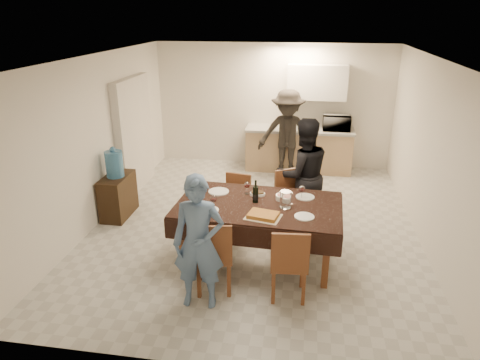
# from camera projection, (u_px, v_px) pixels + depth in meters

# --- Properties ---
(floor) EXTENTS (5.00, 6.00, 0.02)m
(floor) POSITION_uv_depth(u_px,v_px,m) (255.00, 224.00, 6.88)
(floor) COLOR beige
(floor) RESTS_ON ground
(ceiling) EXTENTS (5.00, 6.00, 0.02)m
(ceiling) POSITION_uv_depth(u_px,v_px,m) (257.00, 57.00, 5.92)
(ceiling) COLOR white
(ceiling) RESTS_ON wall_back
(wall_back) EXTENTS (5.00, 0.02, 2.60)m
(wall_back) POSITION_uv_depth(u_px,v_px,m) (273.00, 106.00, 9.15)
(wall_back) COLOR silver
(wall_back) RESTS_ON floor
(wall_front) EXTENTS (5.00, 0.02, 2.60)m
(wall_front) POSITION_uv_depth(u_px,v_px,m) (213.00, 251.00, 3.64)
(wall_front) COLOR silver
(wall_front) RESTS_ON floor
(wall_left) EXTENTS (0.02, 6.00, 2.60)m
(wall_left) POSITION_uv_depth(u_px,v_px,m) (99.00, 140.00, 6.76)
(wall_left) COLOR silver
(wall_left) RESTS_ON floor
(wall_right) EXTENTS (0.02, 6.00, 2.60)m
(wall_right) POSITION_uv_depth(u_px,v_px,m) (431.00, 155.00, 6.03)
(wall_right) COLOR silver
(wall_right) RESTS_ON floor
(stub_partition) EXTENTS (0.15, 1.40, 2.10)m
(stub_partition) POSITION_uv_depth(u_px,v_px,m) (134.00, 135.00, 7.94)
(stub_partition) COLOR silver
(stub_partition) RESTS_ON floor
(kitchen_base_cabinet) EXTENTS (2.20, 0.60, 0.86)m
(kitchen_base_cabinet) POSITION_uv_depth(u_px,v_px,m) (298.00, 150.00, 9.09)
(kitchen_base_cabinet) COLOR #A38261
(kitchen_base_cabinet) RESTS_ON floor
(kitchen_worktop) EXTENTS (2.24, 0.64, 0.05)m
(kitchen_worktop) POSITION_uv_depth(u_px,v_px,m) (300.00, 130.00, 8.92)
(kitchen_worktop) COLOR #9B9B97
(kitchen_worktop) RESTS_ON kitchen_base_cabinet
(upper_cabinet) EXTENTS (1.20, 0.34, 0.70)m
(upper_cabinet) POSITION_uv_depth(u_px,v_px,m) (317.00, 82.00, 8.65)
(upper_cabinet) COLOR white
(upper_cabinet) RESTS_ON wall_back
(dining_table) EXTENTS (2.21, 1.36, 0.84)m
(dining_table) POSITION_uv_depth(u_px,v_px,m) (259.00, 206.00, 5.64)
(dining_table) COLOR black
(dining_table) RESTS_ON floor
(chair_near_left) EXTENTS (0.52, 0.52, 0.52)m
(chair_near_left) POSITION_uv_depth(u_px,v_px,m) (212.00, 250.00, 5.01)
(chair_near_left) COLOR brown
(chair_near_left) RESTS_ON floor
(chair_near_right) EXTENTS (0.46, 0.46, 0.51)m
(chair_near_right) POSITION_uv_depth(u_px,v_px,m) (289.00, 258.00, 4.88)
(chair_near_right) COLOR brown
(chair_near_right) RESTS_ON floor
(chair_far_left) EXTENTS (0.46, 0.47, 0.48)m
(chair_far_left) POSITION_uv_depth(u_px,v_px,m) (234.00, 201.00, 6.41)
(chair_far_left) COLOR brown
(chair_far_left) RESTS_ON floor
(chair_far_right) EXTENTS (0.63, 0.65, 0.55)m
(chair_far_right) POSITION_uv_depth(u_px,v_px,m) (294.00, 201.00, 6.24)
(chair_far_right) COLOR brown
(chair_far_right) RESTS_ON floor
(console) EXTENTS (0.38, 0.75, 0.70)m
(console) POSITION_uv_depth(u_px,v_px,m) (118.00, 196.00, 7.07)
(console) COLOR black
(console) RESTS_ON floor
(water_jug) EXTENTS (0.28, 0.28, 0.42)m
(water_jug) POSITION_uv_depth(u_px,v_px,m) (114.00, 164.00, 6.86)
(water_jug) COLOR #4387BD
(water_jug) RESTS_ON console
(wine_bottle) EXTENTS (0.08, 0.08, 0.31)m
(wine_bottle) POSITION_uv_depth(u_px,v_px,m) (256.00, 191.00, 5.62)
(wine_bottle) COLOR black
(wine_bottle) RESTS_ON dining_table
(water_pitcher) EXTENTS (0.14, 0.14, 0.22)m
(water_pitcher) POSITION_uv_depth(u_px,v_px,m) (285.00, 199.00, 5.49)
(water_pitcher) COLOR white
(water_pitcher) RESTS_ON dining_table
(savoury_tart) EXTENTS (0.48, 0.40, 0.05)m
(savoury_tart) POSITION_uv_depth(u_px,v_px,m) (263.00, 215.00, 5.25)
(savoury_tart) COLOR #CD813C
(savoury_tart) RESTS_ON dining_table
(salad_bowl) EXTENTS (0.18, 0.18, 0.07)m
(salad_bowl) POSITION_uv_depth(u_px,v_px,m) (282.00, 197.00, 5.73)
(salad_bowl) COLOR white
(salad_bowl) RESTS_ON dining_table
(mushroom_dish) EXTENTS (0.19, 0.19, 0.03)m
(mushroom_dish) POSITION_uv_depth(u_px,v_px,m) (257.00, 194.00, 5.88)
(mushroom_dish) COLOR white
(mushroom_dish) RESTS_ON dining_table
(wine_glass_a) EXTENTS (0.09, 0.09, 0.20)m
(wine_glass_a) POSITION_uv_depth(u_px,v_px,m) (214.00, 202.00, 5.44)
(wine_glass_a) COLOR white
(wine_glass_a) RESTS_ON dining_table
(wine_glass_b) EXTENTS (0.09, 0.09, 0.19)m
(wine_glass_b) POSITION_uv_depth(u_px,v_px,m) (302.00, 192.00, 5.74)
(wine_glass_b) COLOR white
(wine_glass_b) RESTS_ON dining_table
(wine_glass_c) EXTENTS (0.08, 0.08, 0.18)m
(wine_glass_c) POSITION_uv_depth(u_px,v_px,m) (247.00, 188.00, 5.89)
(wine_glass_c) COLOR white
(wine_glass_c) RESTS_ON dining_table
(plate_near_left) EXTENTS (0.25, 0.25, 0.01)m
(plate_near_left) POSITION_uv_depth(u_px,v_px,m) (209.00, 210.00, 5.43)
(plate_near_left) COLOR white
(plate_near_left) RESTS_ON dining_table
(plate_near_right) EXTENTS (0.25, 0.25, 0.01)m
(plate_near_right) POSITION_uv_depth(u_px,v_px,m) (304.00, 217.00, 5.26)
(plate_near_right) COLOR white
(plate_near_right) RESTS_ON dining_table
(plate_far_left) EXTENTS (0.29, 0.29, 0.02)m
(plate_far_left) POSITION_uv_depth(u_px,v_px,m) (219.00, 192.00, 5.98)
(plate_far_left) COLOR white
(plate_far_left) RESTS_ON dining_table
(plate_far_right) EXTENTS (0.25, 0.25, 0.01)m
(plate_far_right) POSITION_uv_depth(u_px,v_px,m) (305.00, 197.00, 5.81)
(plate_far_right) COLOR white
(plate_far_right) RESTS_ON dining_table
(microwave) EXTENTS (0.56, 0.38, 0.31)m
(microwave) POSITION_uv_depth(u_px,v_px,m) (337.00, 123.00, 8.75)
(microwave) COLOR white
(microwave) RESTS_ON kitchen_worktop
(person_near) EXTENTS (0.61, 0.43, 1.59)m
(person_near) POSITION_uv_depth(u_px,v_px,m) (199.00, 243.00, 4.75)
(person_near) COLOR #56749F
(person_near) RESTS_ON floor
(person_far) EXTENTS (1.03, 0.92, 1.76)m
(person_far) POSITION_uv_depth(u_px,v_px,m) (303.00, 175.00, 6.49)
(person_far) COLOR black
(person_far) RESTS_ON floor
(person_kitchen) EXTENTS (1.16, 0.67, 1.79)m
(person_kitchen) POSITION_uv_depth(u_px,v_px,m) (287.00, 134.00, 8.54)
(person_kitchen) COLOR black
(person_kitchen) RESTS_ON floor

